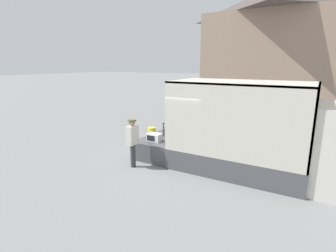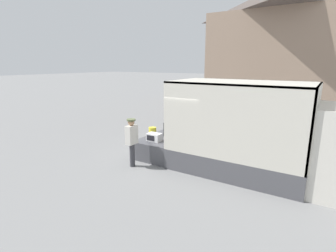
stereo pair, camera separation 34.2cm
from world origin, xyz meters
name	(u,v)px [view 1 (the left image)]	position (x,y,z in m)	size (l,w,h in m)	color
ground_plane	(181,158)	(0.00, 0.00, 0.00)	(160.00, 160.00, 0.00)	gray
box_truck	(302,150)	(4.11, 0.00, 1.02)	(6.69, 2.39, 3.00)	silver
tailgate_deck	(164,146)	(-0.76, 0.00, 0.35)	(1.52, 2.27, 0.71)	#4C4C51
microwave	(155,137)	(-0.84, -0.56, 0.85)	(0.52, 0.37, 0.29)	white
portable_generator	(173,130)	(-0.63, 0.48, 0.91)	(0.61, 0.52, 0.54)	black
orange_bucket	(152,132)	(-1.33, 0.00, 0.88)	(0.31, 0.31, 0.34)	yellow
worker_person	(132,138)	(-1.05, -1.62, 1.05)	(0.31, 0.44, 1.71)	#38383D
house_backdrop	(281,48)	(1.57, 12.17, 4.62)	(9.35, 8.16, 9.06)	gray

